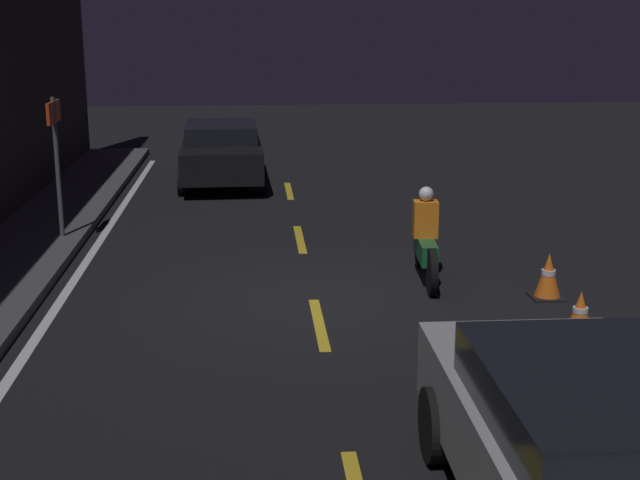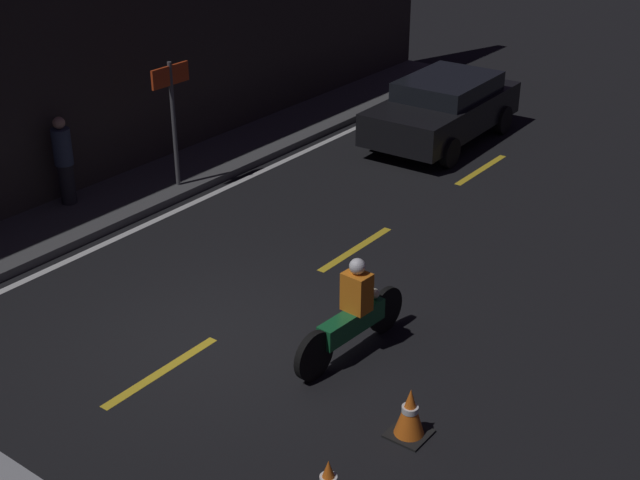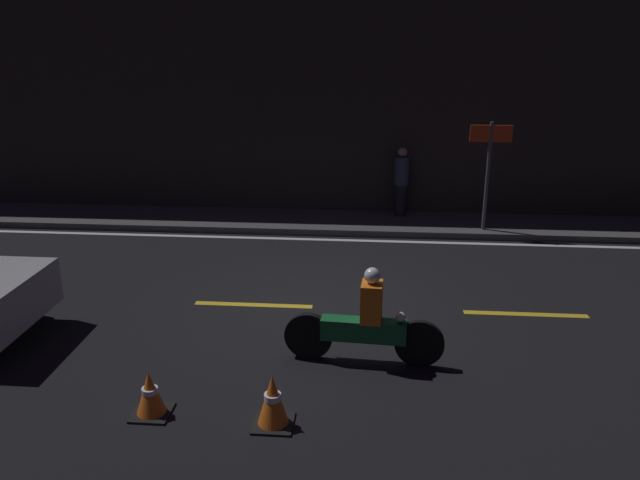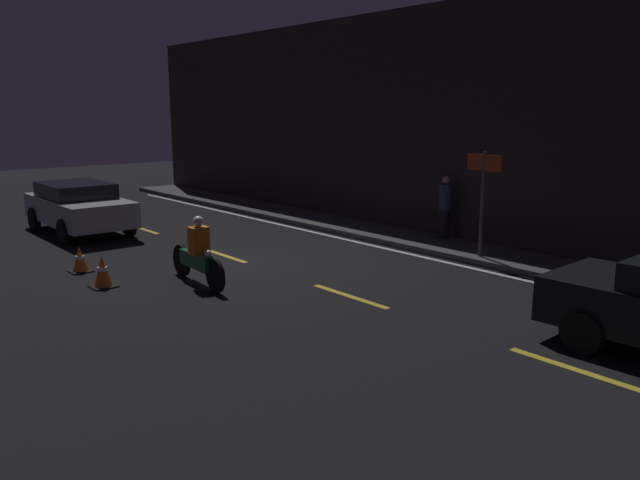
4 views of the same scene
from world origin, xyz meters
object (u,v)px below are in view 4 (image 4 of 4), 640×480
Objects in this scene: hatchback_silver at (79,206)px; traffic_cone_mid at (102,271)px; pedestrian at (445,207)px; traffic_cone_near at (80,259)px; motorcycle at (197,256)px; shop_sign at (483,183)px.

hatchback_silver is 6.37× the size of traffic_cone_mid.
pedestrian is (1.81, 8.44, 0.66)m from traffic_cone_mid.
pedestrian is at bearing 68.41° from traffic_cone_near.
pedestrian reaches higher than traffic_cone_near.
pedestrian is at bearing 87.47° from motorcycle.
motorcycle is at bearing -113.80° from shop_sign.
shop_sign is (2.60, 5.89, 1.26)m from motorcycle.
motorcycle is 2.93m from traffic_cone_near.
hatchback_silver is at bearing -148.76° from shop_sign.
shop_sign is (1.82, -0.98, 0.85)m from pedestrian.
pedestrian reaches higher than motorcycle.
traffic_cone_near is at bearing -124.83° from shop_sign.
pedestrian is at bearing 151.58° from shop_sign.
shop_sign reaches higher than motorcycle.
hatchback_silver reaches higher than traffic_cone_near.
hatchback_silver is 11.18m from shop_sign.
shop_sign is at bearing 64.04° from traffic_cone_mid.
traffic_cone_mid is (1.49, -0.09, 0.04)m from traffic_cone_near.
shop_sign is at bearing 55.17° from traffic_cone_near.
shop_sign reaches higher than traffic_cone_mid.
hatchback_silver is at bearing -177.05° from motorcycle.
motorcycle is 6.93m from pedestrian.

